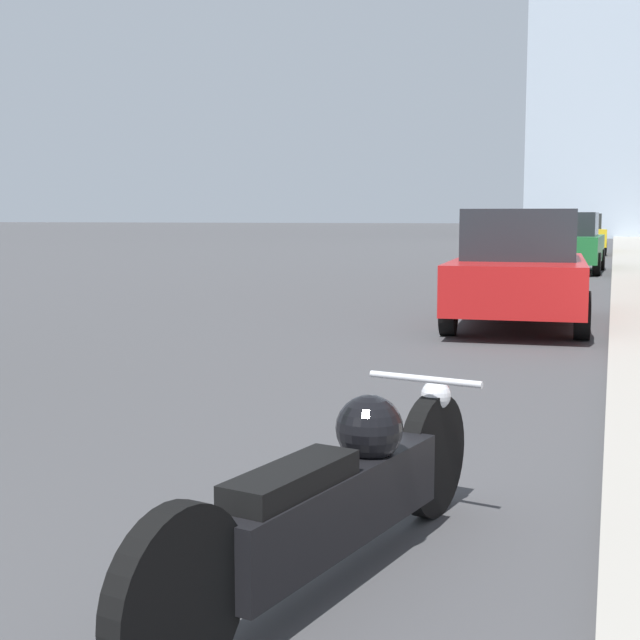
# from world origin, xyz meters

# --- Properties ---
(motorcycle) EXTENTS (0.86, 2.69, 0.78)m
(motorcycle) POSITION_xyz_m (2.56, 3.84, 0.39)
(motorcycle) COLOR black
(motorcycle) RESTS_ON ground_plane
(parked_car_red) EXTENTS (2.10, 4.47, 1.69)m
(parked_car_red) POSITION_xyz_m (2.37, 13.43, 0.83)
(parked_car_red) COLOR red
(parked_car_red) RESTS_ON ground_plane
(parked_car_green) EXTENTS (2.03, 4.15, 1.70)m
(parked_car_green) POSITION_xyz_m (2.42, 26.50, 0.84)
(parked_car_green) COLOR #1E6B33
(parked_car_green) RESTS_ON ground_plane
(parked_car_yellow) EXTENTS (2.16, 4.21, 1.70)m
(parked_car_yellow) POSITION_xyz_m (2.33, 39.22, 0.85)
(parked_car_yellow) COLOR gold
(parked_car_yellow) RESTS_ON ground_plane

